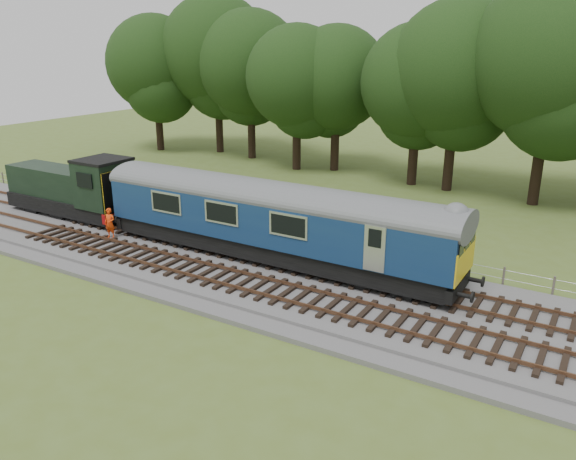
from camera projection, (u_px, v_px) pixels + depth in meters
The scene contains 9 objects.
ground at pixel (333, 295), 23.88m from camera, with size 120.00×120.00×0.00m, color #526525.
ballast at pixel (333, 292), 23.82m from camera, with size 70.00×7.00×0.35m, color #4C4C4F.
track_north at pixel (348, 275), 24.88m from camera, with size 67.20×2.40×0.21m.
track_south at pixel (316, 301), 22.45m from camera, with size 67.20×2.40×0.21m.
fence at pixel (375, 262), 27.53m from camera, with size 64.00×0.12×1.00m, color #6B6054, non-canonical shape.
tree_line at pixel (467, 187), 41.73m from camera, with size 70.00×8.00×18.00m, color black, non-canonical shape.
dmu_railcar at pixel (271, 214), 26.16m from camera, with size 18.05×2.86×3.88m.
shunter_loco at pixel (73, 189), 33.19m from camera, with size 8.92×2.60×3.38m.
worker at pixel (110, 223), 29.61m from camera, with size 0.59×0.39×1.63m, color #FF420D.
Camera 1 is at (9.59, -19.62, 10.23)m, focal length 35.00 mm.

